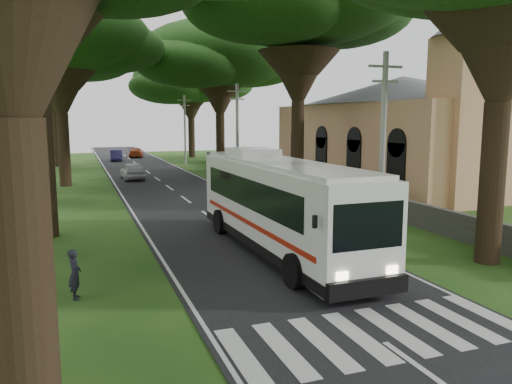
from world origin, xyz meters
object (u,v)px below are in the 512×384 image
coach_bus (279,203)px  distant_car_c (136,152)px  pole_mid (237,133)px  pedestrian (75,274)px  pole_far (185,128)px  pole_near (383,145)px  distant_car_a (132,171)px  distant_car_b (116,155)px  church (403,123)px

coach_bus → distant_car_c: bearing=88.7°
pole_mid → pedestrian: 26.20m
pole_far → pole_mid: bearing=-90.0°
pole_near → pole_far: 40.00m
pole_near → distant_car_a: size_ratio=1.81×
pole_mid → distant_car_b: bearing=105.3°
distant_car_c → pole_mid: bearing=106.0°
pole_near → coach_bus: (-4.70, -0.02, -2.21)m
pedestrian → church: bearing=-50.1°
pole_mid → coach_bus: size_ratio=0.64×
church → pole_far: church is taller
pole_mid → pole_far: same height
coach_bus → distant_car_a: coach_bus is taller
distant_car_a → pedestrian: (-4.78, -29.26, -0.03)m
distant_car_b → distant_car_a: bearing=-88.0°
pole_far → distant_car_a: bearing=-119.2°
church → pedestrian: bearing=-143.4°
church → pole_far: bearing=116.8°
church → pole_far: 27.41m
church → distant_car_a: 23.09m
distant_car_c → pedestrian: pedestrian is taller
distant_car_a → distant_car_c: distant_car_a is taller
pole_mid → distant_car_a: size_ratio=1.81×
pole_mid → coach_bus: pole_mid is taller
pole_far → pedestrian: 44.72m
distant_car_a → coach_bus: bearing=94.2°
pole_mid → distant_car_c: size_ratio=1.78×
pole_near → distant_car_b: bearing=98.9°
pole_mid → pole_far: 20.00m
church → coach_bus: bearing=-137.6°
pole_near → church: bearing=51.5°
church → pole_mid: size_ratio=3.00×
coach_bus → pedestrian: size_ratio=8.29×
distant_car_b → pedestrian: 49.99m
pole_near → pole_mid: bearing=90.0°
pole_near → pole_far: size_ratio=1.00×
distant_car_b → distant_car_c: distant_car_b is taller
distant_car_c → distant_car_a: bearing=91.1°
distant_car_a → distant_car_c: bearing=-99.2°
pole_near → coach_bus: bearing=-179.7°
pole_far → distant_car_b: bearing=136.9°
pole_mid → distant_car_c: pole_mid is taller
pole_far → distant_car_c: size_ratio=1.78×
coach_bus → distant_car_c: size_ratio=2.78×
pole_near → pole_far: (0.00, 40.00, 0.00)m
church → distant_car_b: church is taller
pole_near → distant_car_a: 27.70m
church → distant_car_a: church is taller
coach_bus → pedestrian: coach_bus is taller
pole_near → pole_mid: size_ratio=1.00×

